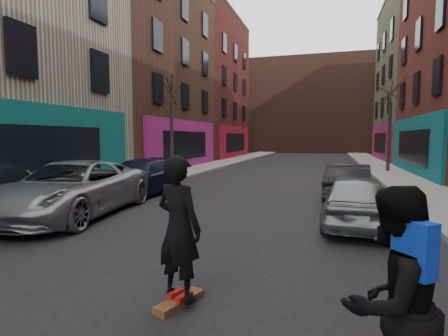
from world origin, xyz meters
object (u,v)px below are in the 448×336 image
Objects in this scene: parked_left_far at (72,189)px; parked_right_far at (356,199)px; parked_right_end at (348,182)px; parked_left_end at (139,177)px; skateboarder at (179,228)px; pedestrian at (391,303)px; tree_right_far at (390,118)px; tree_left_far at (172,118)px; skateboard at (180,302)px.

parked_left_far is 7.89m from parked_right_far.
parked_right_far is 0.98× the size of parked_right_end.
parked_right_far is (7.80, -2.59, -0.02)m from parked_left_end.
parked_left_far is at bearing -19.49° from skateboarder.
tree_right_far is at bearing -137.97° from pedestrian.
parked_right_end is at bearing -130.66° from pedestrian.
skateboarder reaches higher than parked_left_end.
parked_left_far is at bearing -81.08° from tree_left_far.
parked_right_end is 9.29m from skateboard.
parked_right_end is 10.15m from pedestrian.
pedestrian is at bearing -98.43° from tree_right_far.
skateboarder is (-0.00, 0.00, 1.02)m from skateboard.
parked_left_far is 1.19× the size of parked_left_end.
parked_right_far is at bearing -43.84° from tree_left_far.
parked_left_end is 9.46m from skateboarder.
tree_left_far is 13.78m from tree_right_far.
parked_right_far reaches higher than skateboard.
parked_right_end is 2.13× the size of pedestrian.
tree_right_far reaches higher than skateboarder.
tree_right_far is 1.19× the size of parked_left_far.
parked_left_end is 1.21× the size of parked_right_far.
tree_left_far is 18.25m from pedestrian.
pedestrian is (-0.20, -6.55, 0.28)m from parked_right_far.
tree_right_far reaches higher than parked_right_far.
parked_left_far is 9.31m from pedestrian.
tree_left_far is 16.02m from skateboarder.
parked_right_far is 3.60m from parked_right_end.
parked_right_far is 2.09× the size of pedestrian.
pedestrian reaches higher than skateboard.
pedestrian reaches higher than parked_right_end.
tree_right_far is 16.71m from parked_left_end.
skateboarder is (-2.60, -8.89, 0.40)m from parked_right_end.
tree_right_far is 1.41× the size of parked_left_end.
tree_left_far is at bearing -45.68° from skateboarder.
parked_left_far is 6.68m from skateboard.
skateboard is (-2.60, -8.89, -0.62)m from parked_right_end.
parked_right_end is (0.00, 3.60, -0.01)m from parked_right_far.
parked_left_far is 7.16× the size of skateboard.
tree_left_far reaches higher than parked_left_end.
tree_right_far is at bearing -98.15° from parked_right_far.
tree_left_far is at bearing -40.70° from parked_right_far.
tree_left_far is 16.20m from skateboard.
pedestrian is at bearing -42.15° from parked_left_far.
tree_right_far reaches higher than parked_left_far.
parked_left_end is 9.47m from skateboard.
skateboarder reaches higher than pedestrian.
parked_left_end reaches higher than parked_right_end.
parked_right_far is 5.91m from skateboarder.
skateboarder is at bearing -64.59° from tree_left_far.
skateboarder is at bearing -161.09° from skateboard.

